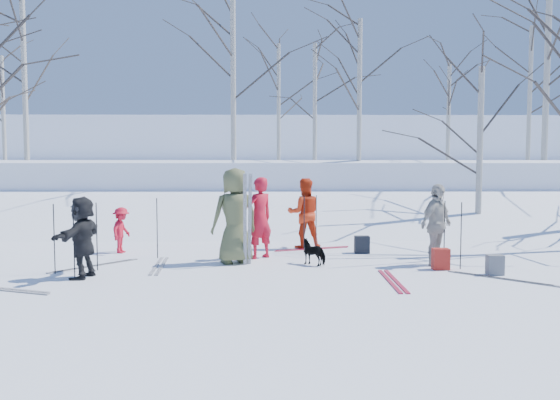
{
  "coord_description": "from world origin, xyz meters",
  "views": [
    {
      "loc": [
        -0.16,
        -10.44,
        2.14
      ],
      "look_at": [
        0.0,
        1.5,
        1.3
      ],
      "focal_mm": 35.0,
      "sensor_mm": 36.0,
      "label": 1
    }
  ],
  "objects_px": {
    "skier_redor_behind": "(304,213)",
    "skier_grey_west": "(82,237)",
    "backpack_grey": "(495,265)",
    "backpack_dark": "(362,245)",
    "skier_cream_east": "(436,225)",
    "dog": "(315,252)",
    "backpack_red": "(441,259)",
    "skier_red_north": "(259,218)",
    "skier_red_seated": "(121,230)",
    "skier_olive_center": "(235,216)"
  },
  "relations": [
    {
      "from": "backpack_red",
      "to": "backpack_dark",
      "type": "relative_size",
      "value": 1.05
    },
    {
      "from": "dog",
      "to": "backpack_dark",
      "type": "xyz_separation_m",
      "value": [
        1.22,
        1.43,
        -0.07
      ]
    },
    {
      "from": "skier_red_north",
      "to": "skier_cream_east",
      "type": "height_order",
      "value": "skier_red_north"
    },
    {
      "from": "skier_redor_behind",
      "to": "skier_grey_west",
      "type": "distance_m",
      "value": 5.51
    },
    {
      "from": "backpack_dark",
      "to": "skier_redor_behind",
      "type": "bearing_deg",
      "value": 148.76
    },
    {
      "from": "skier_grey_west",
      "to": "backpack_grey",
      "type": "distance_m",
      "value": 7.73
    },
    {
      "from": "dog",
      "to": "skier_red_north",
      "type": "bearing_deg",
      "value": -84.67
    },
    {
      "from": "skier_grey_west",
      "to": "backpack_grey",
      "type": "bearing_deg",
      "value": 101.83
    },
    {
      "from": "skier_redor_behind",
      "to": "dog",
      "type": "height_order",
      "value": "skier_redor_behind"
    },
    {
      "from": "skier_grey_west",
      "to": "backpack_grey",
      "type": "relative_size",
      "value": 3.97
    },
    {
      "from": "skier_grey_west",
      "to": "skier_cream_east",
      "type": "bearing_deg",
      "value": 109.88
    },
    {
      "from": "skier_redor_behind",
      "to": "backpack_red",
      "type": "bearing_deg",
      "value": 128.18
    },
    {
      "from": "skier_red_north",
      "to": "backpack_dark",
      "type": "height_order",
      "value": "skier_red_north"
    },
    {
      "from": "skier_red_north",
      "to": "skier_redor_behind",
      "type": "distance_m",
      "value": 1.79
    },
    {
      "from": "dog",
      "to": "backpack_red",
      "type": "relative_size",
      "value": 1.5
    },
    {
      "from": "skier_red_north",
      "to": "skier_red_seated",
      "type": "distance_m",
      "value": 3.36
    },
    {
      "from": "skier_cream_east",
      "to": "dog",
      "type": "distance_m",
      "value": 2.57
    },
    {
      "from": "skier_red_north",
      "to": "dog",
      "type": "relative_size",
      "value": 2.86
    },
    {
      "from": "skier_olive_center",
      "to": "backpack_red",
      "type": "distance_m",
      "value": 4.28
    },
    {
      "from": "backpack_red",
      "to": "backpack_dark",
      "type": "xyz_separation_m",
      "value": [
        -1.25,
        1.98,
        -0.01
      ]
    },
    {
      "from": "skier_redor_behind",
      "to": "skier_red_seated",
      "type": "height_order",
      "value": "skier_redor_behind"
    },
    {
      "from": "skier_red_seated",
      "to": "backpack_red",
      "type": "xyz_separation_m",
      "value": [
        6.89,
        -2.08,
        -0.33
      ]
    },
    {
      "from": "skier_red_north",
      "to": "backpack_grey",
      "type": "relative_size",
      "value": 4.74
    },
    {
      "from": "skier_olive_center",
      "to": "dog",
      "type": "bearing_deg",
      "value": 149.92
    },
    {
      "from": "skier_red_seated",
      "to": "skier_grey_west",
      "type": "height_order",
      "value": "skier_grey_west"
    },
    {
      "from": "skier_cream_east",
      "to": "backpack_red",
      "type": "relative_size",
      "value": 4.02
    },
    {
      "from": "skier_red_seated",
      "to": "skier_grey_west",
      "type": "relative_size",
      "value": 0.71
    },
    {
      "from": "skier_red_seated",
      "to": "backpack_red",
      "type": "distance_m",
      "value": 7.21
    },
    {
      "from": "skier_redor_behind",
      "to": "dog",
      "type": "bearing_deg",
      "value": 87.75
    },
    {
      "from": "skier_red_north",
      "to": "skier_red_seated",
      "type": "xyz_separation_m",
      "value": [
        -3.26,
        0.74,
        -0.36
      ]
    },
    {
      "from": "skier_red_north",
      "to": "skier_cream_east",
      "type": "relative_size",
      "value": 1.07
    },
    {
      "from": "skier_red_north",
      "to": "backpack_red",
      "type": "relative_size",
      "value": 4.29
    },
    {
      "from": "skier_redor_behind",
      "to": "backpack_dark",
      "type": "xyz_separation_m",
      "value": [
        1.31,
        -0.8,
        -0.67
      ]
    },
    {
      "from": "skier_red_seated",
      "to": "backpack_red",
      "type": "relative_size",
      "value": 2.56
    },
    {
      "from": "skier_olive_center",
      "to": "skier_grey_west",
      "type": "xyz_separation_m",
      "value": [
        -2.7,
        -1.43,
        -0.25
      ]
    },
    {
      "from": "skier_grey_west",
      "to": "backpack_dark",
      "type": "relative_size",
      "value": 3.78
    },
    {
      "from": "backpack_grey",
      "to": "backpack_dark",
      "type": "relative_size",
      "value": 0.95
    },
    {
      "from": "skier_redor_behind",
      "to": "backpack_dark",
      "type": "distance_m",
      "value": 1.67
    },
    {
      "from": "skier_redor_behind",
      "to": "backpack_dark",
      "type": "relative_size",
      "value": 4.33
    },
    {
      "from": "skier_red_north",
      "to": "backpack_grey",
      "type": "bearing_deg",
      "value": 118.96
    },
    {
      "from": "dog",
      "to": "backpack_red",
      "type": "distance_m",
      "value": 2.53
    },
    {
      "from": "skier_red_north",
      "to": "skier_redor_behind",
      "type": "relative_size",
      "value": 1.04
    },
    {
      "from": "skier_redor_behind",
      "to": "backpack_grey",
      "type": "xyz_separation_m",
      "value": [
        3.43,
        -3.3,
        -0.68
      ]
    },
    {
      "from": "skier_red_seated",
      "to": "skier_cream_east",
      "type": "bearing_deg",
      "value": -92.42
    },
    {
      "from": "skier_olive_center",
      "to": "dog",
      "type": "distance_m",
      "value": 1.83
    },
    {
      "from": "skier_redor_behind",
      "to": "backpack_red",
      "type": "xyz_separation_m",
      "value": [
        2.56,
        -2.77,
        -0.66
      ]
    },
    {
      "from": "backpack_dark",
      "to": "skier_grey_west",
      "type": "bearing_deg",
      "value": -154.5
    },
    {
      "from": "skier_grey_west",
      "to": "skier_redor_behind",
      "type": "bearing_deg",
      "value": 139.57
    },
    {
      "from": "backpack_red",
      "to": "skier_cream_east",
      "type": "bearing_deg",
      "value": 85.88
    },
    {
      "from": "skier_olive_center",
      "to": "skier_cream_east",
      "type": "bearing_deg",
      "value": 152.29
    }
  ]
}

